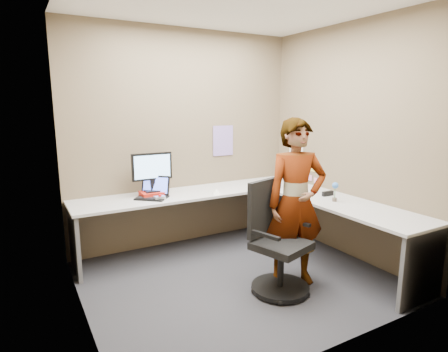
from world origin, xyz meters
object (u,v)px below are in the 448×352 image
monitor (152,169)px  office_chair (276,248)px  desk (253,209)px  person (296,203)px

monitor → office_chair: bearing=-61.6°
desk → monitor: (-0.97, 0.63, 0.46)m
desk → person: 0.76m
desk → office_chair: office_chair is taller
desk → monitor: 1.25m
monitor → desk: bearing=-32.6°
desk → office_chair: bearing=-107.2°
office_chair → person: (0.27, 0.04, 0.40)m
person → desk: bearing=109.6°
desk → office_chair: size_ratio=2.82×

